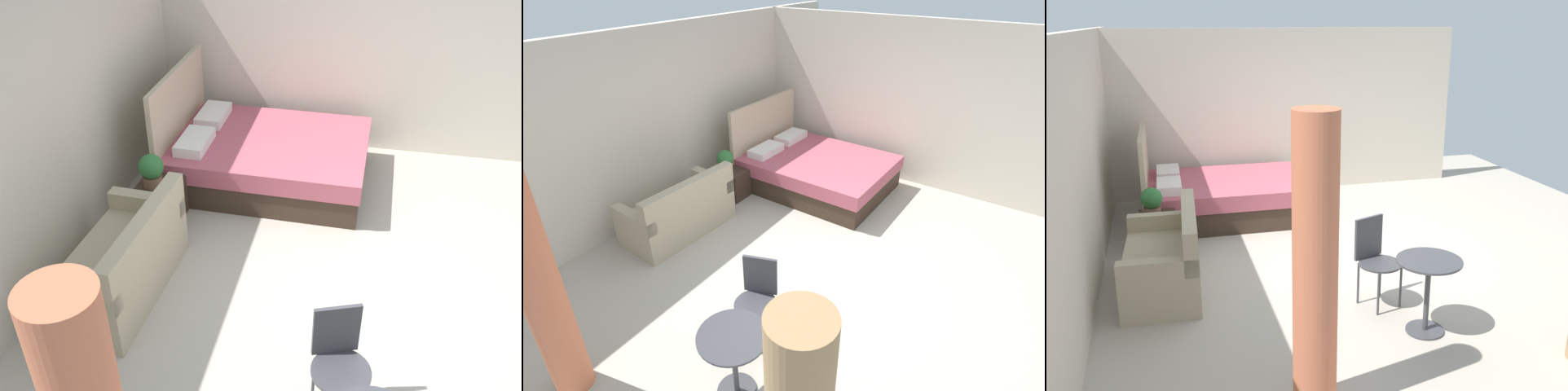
% 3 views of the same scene
% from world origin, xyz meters
% --- Properties ---
extents(ground_plane, '(8.85, 8.70, 0.02)m').
position_xyz_m(ground_plane, '(0.00, 0.00, -0.01)').
color(ground_plane, '#B2A899').
extents(wall_back, '(8.85, 0.12, 2.63)m').
position_xyz_m(wall_back, '(0.00, 2.85, 1.31)').
color(wall_back, beige).
rests_on(wall_back, ground).
extents(wall_right, '(0.12, 5.70, 2.63)m').
position_xyz_m(wall_right, '(2.93, 0.00, 1.31)').
color(wall_right, beige).
rests_on(wall_right, ground).
extents(bed, '(1.75, 2.29, 1.32)m').
position_xyz_m(bed, '(1.80, 1.25, 0.31)').
color(bed, '#38281E').
rests_on(bed, ground).
extents(couch, '(1.53, 0.82, 0.87)m').
position_xyz_m(couch, '(-0.42, 2.09, 0.30)').
color(couch, tan).
rests_on(couch, ground).
extents(nightstand, '(0.41, 0.44, 0.45)m').
position_xyz_m(nightstand, '(0.79, 2.16, 0.23)').
color(nightstand, '#38281E').
rests_on(nightstand, ground).
extents(potted_plant, '(0.26, 0.26, 0.36)m').
position_xyz_m(potted_plant, '(0.69, 2.21, 0.64)').
color(potted_plant, brown).
rests_on(potted_plant, nightstand).
extents(cafe_chair_near_window, '(0.55, 0.55, 0.88)m').
position_xyz_m(cafe_chair_near_window, '(-1.26, 0.09, 0.53)').
color(cafe_chair_near_window, '#3F3F44').
rests_on(cafe_chair_near_window, ground).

